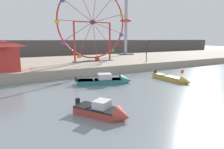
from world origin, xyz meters
TOP-DOWN VIEW (x-y plane):
  - quay_promenade at (0.00, 29.03)m, footprint 110.00×19.18m
  - distant_town_skyline at (0.00, 53.38)m, footprint 140.00×3.00m
  - motorboat_mustard_yellow at (9.27, 12.22)m, footprint 1.13×5.49m
  - motorboat_faded_red at (-2.16, 6.84)m, footprint 2.93×3.67m
  - motorboat_teal_painted at (2.25, 14.57)m, footprint 5.99×3.17m
  - ferris_wheel_red_frame at (5.50, 26.27)m, footprint 11.76×1.20m
  - drop_tower_steel_tower at (17.90, 35.59)m, footprint 2.80×2.80m
  - carnival_booth_red_striped at (-7.60, 21.97)m, footprint 4.08×3.19m
  - promenade_lamp_near at (11.85, 20.35)m, footprint 0.32×0.32m
  - mooring_buoy_orange at (14.60, 15.63)m, footprint 0.44×0.44m

SIDE VIEW (x-z plane):
  - mooring_buoy_orange at x=14.60m, z-range 0.00..0.44m
  - motorboat_mustard_yellow at x=9.27m, z-range -0.29..0.78m
  - motorboat_teal_painted at x=2.25m, z-range -0.45..1.10m
  - motorboat_faded_red at x=-2.16m, z-range -0.33..0.99m
  - quay_promenade at x=0.00m, z-range 0.00..1.05m
  - distant_town_skyline at x=0.00m, z-range 0.00..4.40m
  - carnival_booth_red_striped at x=-7.60m, z-range 1.12..4.67m
  - promenade_lamp_near at x=11.85m, z-range 1.64..5.35m
  - ferris_wheel_red_frame at x=5.50m, z-range 1.08..13.16m
  - drop_tower_steel_tower at x=17.90m, z-range 0.03..16.43m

